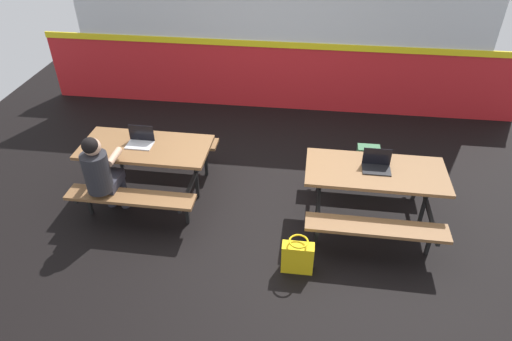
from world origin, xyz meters
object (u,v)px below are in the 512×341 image
at_px(laptop_dark, 377,165).
at_px(backpack_dark, 367,160).
at_px(picnic_table_right, 374,182).
at_px(student_nearer, 101,172).
at_px(tote_bag_bright, 298,257).
at_px(laptop_silver, 140,141).
at_px(picnic_table_left, 147,157).

distance_m(laptop_dark, backpack_dark, 1.11).
height_order(picnic_table_right, student_nearer, student_nearer).
height_order(student_nearer, tote_bag_bright, student_nearer).
bearing_deg(tote_bag_bright, picnic_table_right, 48.77).
bearing_deg(student_nearer, laptop_dark, 7.59).
distance_m(student_nearer, laptop_silver, 0.66).
bearing_deg(laptop_silver, picnic_table_left, -30.07).
bearing_deg(laptop_dark, tote_bag_bright, -130.11).
height_order(picnic_table_left, laptop_silver, laptop_silver).
distance_m(laptop_dark, tote_bag_bright, 1.41).
xyz_separation_m(student_nearer, laptop_silver, (0.28, 0.59, 0.08)).
height_order(picnic_table_left, laptop_dark, laptop_dark).
bearing_deg(laptop_silver, picnic_table_right, -4.18).
xyz_separation_m(laptop_silver, laptop_dark, (2.86, -0.17, 0.00)).
distance_m(student_nearer, backpack_dark, 3.50).
height_order(student_nearer, backpack_dark, student_nearer).
relative_size(picnic_table_right, laptop_dark, 5.00).
distance_m(backpack_dark, tote_bag_bright, 2.11).
xyz_separation_m(laptop_silver, backpack_dark, (2.90, 0.78, -0.57)).
relative_size(picnic_table_left, laptop_silver, 5.00).
distance_m(picnic_table_right, student_nearer, 3.17).
bearing_deg(tote_bag_bright, student_nearer, 166.51).
xyz_separation_m(laptop_dark, tote_bag_bright, (-0.82, -0.98, -0.59)).
bearing_deg(picnic_table_left, laptop_dark, -2.74).
bearing_deg(picnic_table_right, laptop_silver, 175.82).
bearing_deg(laptop_dark, picnic_table_left, 177.26).
bearing_deg(laptop_dark, backpack_dark, 87.74).
bearing_deg(picnic_table_left, tote_bag_bright, -29.33).
relative_size(laptop_dark, backpack_dark, 0.73).
bearing_deg(picnic_table_left, backpack_dark, 16.08).
bearing_deg(picnic_table_right, laptop_dark, 90.61).
xyz_separation_m(student_nearer, backpack_dark, (3.18, 1.37, -0.49)).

